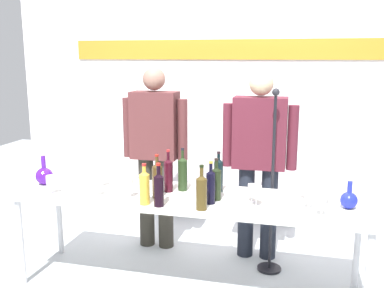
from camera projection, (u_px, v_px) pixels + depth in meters
ground_plane at (187, 285)px, 3.40m from camera, size 10.00×10.00×0.00m
back_wall at (223, 82)px, 4.49m from camera, size 4.57×0.11×3.00m
display_table at (187, 202)px, 3.26m from camera, size 2.66×0.66×0.74m
decanter_blue_left at (44, 175)px, 3.52m from camera, size 0.14×0.14×0.24m
decanter_blue_right at (349, 200)px, 2.96m from camera, size 0.12×0.12×0.20m
presenter_left at (155, 147)px, 3.93m from camera, size 0.61×0.22×1.67m
presenter_right at (259, 153)px, 3.71m from camera, size 0.64×0.22×1.65m
wine_bottle_0 at (168, 174)px, 3.32m from camera, size 0.07×0.07×0.33m
wine_bottle_1 at (201, 191)px, 2.93m from camera, size 0.07×0.07×0.31m
wine_bottle_2 at (211, 186)px, 3.05m from camera, size 0.06×0.06×0.31m
wine_bottle_3 at (159, 188)px, 3.00m from camera, size 0.07×0.07×0.31m
wine_bottle_4 at (145, 187)px, 3.04m from camera, size 0.07×0.07×0.30m
wine_bottle_5 at (157, 179)px, 3.18m from camera, size 0.07×0.07×0.33m
wine_bottle_6 at (183, 173)px, 3.35m from camera, size 0.07×0.07×0.34m
wine_bottle_7 at (216, 182)px, 3.13m from camera, size 0.07×0.07×0.31m
wine_bottle_8 at (218, 174)px, 3.33m from camera, size 0.07×0.07×0.32m
wine_glass_left_0 at (101, 174)px, 3.46m from camera, size 0.06×0.06×0.14m
wine_glass_left_1 at (130, 185)px, 3.19m from camera, size 0.06×0.06×0.14m
wine_glass_left_2 at (96, 183)px, 3.23m from camera, size 0.07×0.07×0.14m
wine_glass_left_3 at (51, 180)px, 3.27m from camera, size 0.07×0.07×0.14m
wine_glass_right_0 at (322, 200)px, 2.81m from camera, size 0.06×0.06×0.15m
wine_glass_right_1 at (325, 189)px, 3.05m from camera, size 0.07×0.07×0.16m
wine_glass_right_2 at (306, 187)px, 3.14m from camera, size 0.06×0.06×0.14m
wine_glass_right_3 at (252, 189)px, 3.09m from camera, size 0.06×0.06×0.13m
wine_glass_right_4 at (310, 196)px, 2.96m from camera, size 0.06×0.06×0.13m
wine_glass_right_5 at (257, 192)px, 3.01m from camera, size 0.07×0.07×0.15m
microphone_stand at (271, 212)px, 3.55m from camera, size 0.20×0.20×1.52m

